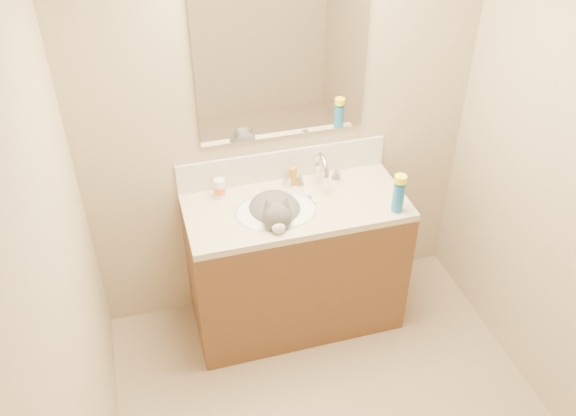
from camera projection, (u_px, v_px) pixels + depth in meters
room_shell at (376, 217)px, 2.15m from camera, size 2.24×2.54×2.52m
vanity_cabinet at (296, 266)px, 3.54m from camera, size 1.20×0.55×0.82m
counter_slab at (296, 207)px, 3.29m from camera, size 1.20×0.55×0.04m
basin at (276, 221)px, 3.27m from camera, size 0.45×0.36×0.14m
faucet at (320, 172)px, 3.37m from camera, size 0.28×0.20×0.21m
cat at (276, 215)px, 3.24m from camera, size 0.35×0.44×0.33m
backsplash at (283, 164)px, 3.42m from camera, size 1.20×0.02×0.18m
mirror at (282, 66)px, 3.07m from camera, size 0.90×0.02×0.80m
pill_bottle at (220, 188)px, 3.30m from camera, size 0.07×0.07×0.11m
pill_label at (220, 190)px, 3.30m from camera, size 0.07×0.07×0.04m
silver_jar at (288, 181)px, 3.40m from camera, size 0.07×0.07×0.06m
amber_bottle at (293, 176)px, 3.39m from camera, size 0.05×0.05×0.11m
toothbrush at (310, 197)px, 3.32m from camera, size 0.04×0.12×0.01m
toothbrush_head at (310, 197)px, 3.32m from camera, size 0.02×0.03×0.02m
spray_can at (398, 198)px, 3.18m from camera, size 0.08×0.08×0.17m
spray_cap at (401, 179)px, 3.11m from camera, size 0.08×0.08×0.04m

